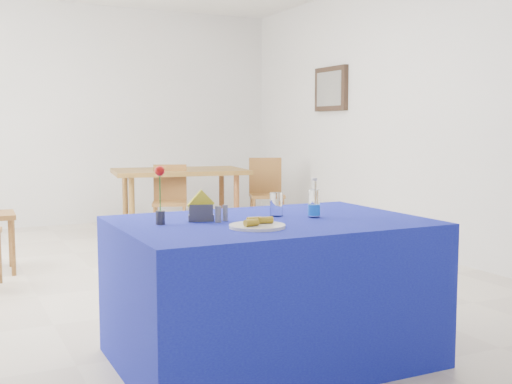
# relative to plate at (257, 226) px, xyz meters

# --- Properties ---
(floor) EXTENTS (7.00, 7.00, 0.00)m
(floor) POSITION_rel_plate_xyz_m (0.32, 2.11, -0.77)
(floor) COLOR beige
(floor) RESTS_ON ground
(room_shell) EXTENTS (7.00, 7.00, 7.00)m
(room_shell) POSITION_rel_plate_xyz_m (0.32, 2.11, 0.98)
(room_shell) COLOR silver
(room_shell) RESTS_ON ground
(picture_frame) EXTENTS (0.06, 0.64, 0.52)m
(picture_frame) POSITION_rel_plate_xyz_m (2.79, 3.71, 0.93)
(picture_frame) COLOR black
(picture_frame) RESTS_ON room_shell
(picture_art) EXTENTS (0.02, 0.52, 0.40)m
(picture_art) POSITION_rel_plate_xyz_m (2.77, 3.71, 0.93)
(picture_art) COLOR #998C66
(picture_art) RESTS_ON room_shell
(plate) EXTENTS (0.28, 0.28, 0.01)m
(plate) POSITION_rel_plate_xyz_m (0.00, 0.00, 0.00)
(plate) COLOR silver
(plate) RESTS_ON blue_table
(drinking_glass) EXTENTS (0.07, 0.07, 0.13)m
(drinking_glass) POSITION_rel_plate_xyz_m (0.28, 0.33, 0.06)
(drinking_glass) COLOR silver
(drinking_glass) RESTS_ON blue_table
(salt_shaker) EXTENTS (0.03, 0.03, 0.08)m
(salt_shaker) POSITION_rel_plate_xyz_m (-0.10, 0.25, 0.04)
(salt_shaker) COLOR slate
(salt_shaker) RESTS_ON blue_table
(pepper_shaker) EXTENTS (0.03, 0.03, 0.08)m
(pepper_shaker) POSITION_rel_plate_xyz_m (-0.05, 0.28, 0.04)
(pepper_shaker) COLOR slate
(pepper_shaker) RESTS_ON blue_table
(blue_table) EXTENTS (1.60, 1.10, 0.76)m
(blue_table) POSITION_rel_plate_xyz_m (0.18, 0.21, -0.39)
(blue_table) COLOR #101198
(blue_table) RESTS_ON floor
(water_bottle) EXTENTS (0.07, 0.07, 0.21)m
(water_bottle) POSITION_rel_plate_xyz_m (0.44, 0.20, 0.06)
(water_bottle) COLOR white
(water_bottle) RESTS_ON blue_table
(napkin_holder) EXTENTS (0.15, 0.09, 0.17)m
(napkin_holder) POSITION_rel_plate_xyz_m (-0.17, 0.33, 0.04)
(napkin_holder) COLOR #37383C
(napkin_holder) RESTS_ON blue_table
(rose_vase) EXTENTS (0.05, 0.05, 0.30)m
(rose_vase) POSITION_rel_plate_xyz_m (-0.39, 0.31, 0.14)
(rose_vase) COLOR #29282E
(rose_vase) RESTS_ON blue_table
(oak_table) EXTENTS (1.65, 1.20, 0.76)m
(oak_table) POSITION_rel_plate_xyz_m (1.13, 4.38, -0.09)
(oak_table) COLOR brown
(oak_table) RESTS_ON floor
(chair_bg_left) EXTENTS (0.48, 0.48, 0.83)m
(chair_bg_left) POSITION_rel_plate_xyz_m (0.89, 4.03, -0.29)
(chair_bg_left) COLOR olive
(chair_bg_left) RESTS_ON floor
(chair_bg_right) EXTENTS (0.51, 0.51, 0.88)m
(chair_bg_right) POSITION_rel_plate_xyz_m (2.11, 4.05, -0.26)
(chair_bg_right) COLOR olive
(chair_bg_right) RESTS_ON floor
(banana_pieces) EXTENTS (0.18, 0.12, 0.03)m
(banana_pieces) POSITION_rel_plate_xyz_m (0.01, 0.01, 0.02)
(banana_pieces) COLOR gold
(banana_pieces) RESTS_ON plate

